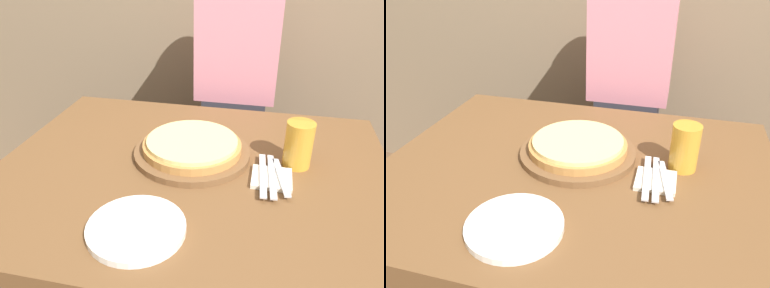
# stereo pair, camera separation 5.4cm
# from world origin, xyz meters

# --- Properties ---
(dining_table) EXTENTS (1.15, 0.92, 0.77)m
(dining_table) POSITION_xyz_m (0.00, 0.00, 0.38)
(dining_table) COLOR brown
(dining_table) RESTS_ON ground_plane
(pizza_on_board) EXTENTS (0.36, 0.36, 0.06)m
(pizza_on_board) POSITION_xyz_m (-0.01, 0.07, 0.79)
(pizza_on_board) COLOR brown
(pizza_on_board) RESTS_ON dining_table
(beer_glass) EXTENTS (0.08, 0.08, 0.14)m
(beer_glass) POSITION_xyz_m (0.30, 0.08, 0.84)
(beer_glass) COLOR gold
(beer_glass) RESTS_ON dining_table
(dinner_plate) EXTENTS (0.23, 0.23, 0.02)m
(dinner_plate) POSITION_xyz_m (-0.07, -0.29, 0.78)
(dinner_plate) COLOR white
(dinner_plate) RESTS_ON dining_table
(napkin_stack) EXTENTS (0.11, 0.11, 0.01)m
(napkin_stack) POSITION_xyz_m (0.23, -0.01, 0.77)
(napkin_stack) COLOR silver
(napkin_stack) RESTS_ON dining_table
(fork) EXTENTS (0.03, 0.22, 0.00)m
(fork) POSITION_xyz_m (0.21, -0.01, 0.78)
(fork) COLOR silver
(fork) RESTS_ON napkin_stack
(dinner_knife) EXTENTS (0.03, 0.22, 0.00)m
(dinner_knife) POSITION_xyz_m (0.23, -0.01, 0.78)
(dinner_knife) COLOR silver
(dinner_knife) RESTS_ON napkin_stack
(spoon) EXTENTS (0.05, 0.19, 0.00)m
(spoon) POSITION_xyz_m (0.26, -0.01, 0.78)
(spoon) COLOR silver
(spoon) RESTS_ON napkin_stack
(diner_person) EXTENTS (0.34, 0.20, 1.35)m
(diner_person) POSITION_xyz_m (0.06, 0.66, 0.67)
(diner_person) COLOR #33333D
(diner_person) RESTS_ON ground_plane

